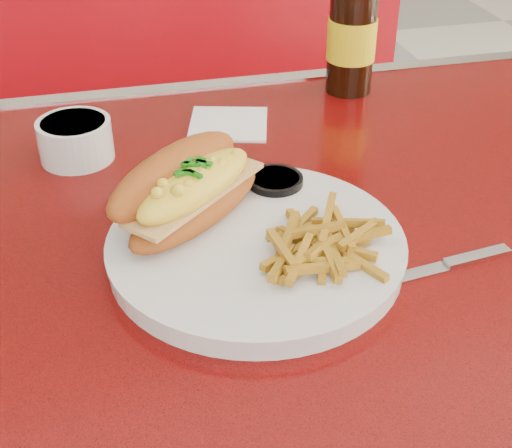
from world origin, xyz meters
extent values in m
cube|color=#B50D0B|center=(0.00, 0.00, 0.75)|extent=(1.20, 0.80, 0.04)
cube|color=silver|center=(0.00, 0.40, 0.75)|extent=(1.22, 0.03, 0.04)
cube|color=#A10A13|center=(0.00, 0.78, 0.23)|extent=(1.20, 0.50, 0.45)
cube|color=#A10A13|center=(0.00, 1.00, 0.68)|extent=(1.20, 0.08, 0.45)
cylinder|color=silver|center=(0.00, -0.04, 0.78)|extent=(0.30, 0.30, 0.02)
cylinder|color=silver|center=(0.00, -0.04, 0.79)|extent=(0.30, 0.30, 0.00)
ellipsoid|color=#A9521B|center=(-0.05, 0.01, 0.81)|extent=(0.18, 0.17, 0.04)
cube|color=tan|center=(-0.05, 0.01, 0.82)|extent=(0.16, 0.15, 0.01)
ellipsoid|color=yellow|center=(-0.05, 0.01, 0.83)|extent=(0.16, 0.15, 0.04)
ellipsoid|color=#A9521B|center=(-0.06, 0.03, 0.84)|extent=(0.19, 0.18, 0.07)
cube|color=silver|center=(-0.03, -0.05, 0.79)|extent=(0.04, 0.12, 0.00)
cube|color=silver|center=(-0.01, 0.02, 0.79)|extent=(0.02, 0.03, 0.00)
cylinder|color=silver|center=(-0.16, 0.21, 0.80)|extent=(0.09, 0.09, 0.05)
cylinder|color=black|center=(-0.16, 0.21, 0.82)|extent=(0.08, 0.08, 0.01)
cylinder|color=black|center=(0.05, 0.06, 0.79)|extent=(0.06, 0.06, 0.03)
cylinder|color=#CD724A|center=(0.05, 0.06, 0.80)|extent=(0.06, 0.06, 0.01)
cylinder|color=black|center=(0.24, 0.33, 0.86)|extent=(0.08, 0.08, 0.17)
cylinder|color=yellow|center=(0.24, 0.33, 0.85)|extent=(0.08, 0.08, 0.06)
cube|color=silver|center=(0.12, -0.11, 0.77)|extent=(0.13, 0.03, 0.00)
cube|color=silver|center=(0.22, -0.10, 0.77)|extent=(0.07, 0.02, 0.01)
cube|color=white|center=(0.04, 0.26, 0.77)|extent=(0.13, 0.13, 0.00)
camera|label=1|loc=(-0.13, -0.60, 1.20)|focal=50.00mm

